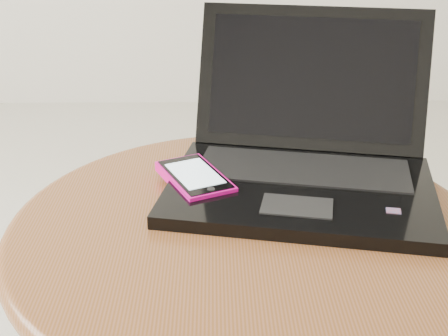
{
  "coord_description": "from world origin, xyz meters",
  "views": [
    {
      "loc": [
        -0.03,
        -0.58,
        0.86
      ],
      "look_at": [
        -0.01,
        0.12,
        0.54
      ],
      "focal_mm": 49.22,
      "sensor_mm": 36.0,
      "label": 1
    }
  ],
  "objects": [
    {
      "name": "table",
      "position": [
        0.01,
        0.09,
        0.38
      ],
      "size": [
        0.61,
        0.61,
        0.48
      ],
      "color": "brown",
      "rests_on": "ground"
    },
    {
      "name": "laptop",
      "position": [
        0.1,
        0.2,
        0.52
      ],
      "size": [
        0.41,
        0.39,
        0.22
      ],
      "color": "black",
      "rests_on": "table"
    },
    {
      "name": "phone_black",
      "position": [
        -0.05,
        0.17,
        0.49
      ],
      "size": [
        0.09,
        0.12,
        0.01
      ],
      "color": "black",
      "rests_on": "table"
    },
    {
      "name": "phone_pink",
      "position": [
        -0.05,
        0.18,
        0.5
      ],
      "size": [
        0.12,
        0.15,
        0.02
      ],
      "color": "#F20A94",
      "rests_on": "phone_black"
    }
  ]
}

